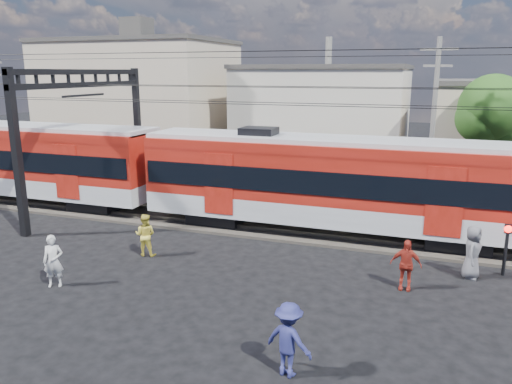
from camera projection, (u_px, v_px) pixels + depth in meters
ground at (203, 307)px, 14.82m from camera, size 120.00×120.00×0.00m
track_bed at (281, 228)px, 22.13m from camera, size 70.00×3.40×0.12m
rail_near at (276, 230)px, 21.41m from camera, size 70.00×0.12×0.12m
rail_far at (286, 221)px, 22.79m from camera, size 70.00×0.12×0.12m
commuter_train at (336, 180)px, 20.81m from camera, size 50.30×3.08×4.17m
catenary at (108, 108)px, 23.75m from camera, size 70.00×9.30×7.52m
building_west at (141, 98)px, 41.23m from camera, size 14.28×10.20×9.30m
building_midwest at (327, 113)px, 39.33m from camera, size 12.24×12.24×7.30m
utility_pole_mid at (433, 117)px, 25.54m from camera, size 1.80×0.24×8.50m
tree_near at (496, 112)px, 27.30m from camera, size 3.82×3.64×6.72m
pedestrian_a at (53, 261)px, 16.10m from camera, size 0.75×0.66×1.73m
pedestrian_b at (145, 235)px, 18.83m from camera, size 0.88×0.73×1.63m
pedestrian_c at (289, 340)px, 11.33m from camera, size 1.29×0.96×1.78m
pedestrian_d at (406, 265)px, 15.86m from camera, size 0.98×0.41×1.67m
pedestrian_e at (472, 252)px, 16.73m from camera, size 0.77×1.00×1.83m
crossing_signal at (507, 240)px, 16.86m from camera, size 0.27×0.27×1.83m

